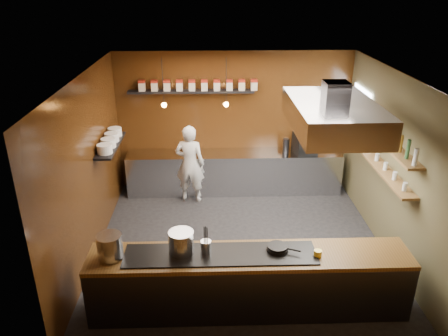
{
  "coord_description": "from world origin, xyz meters",
  "views": [
    {
      "loc": [
        -0.52,
        -6.53,
        4.37
      ],
      "look_at": [
        -0.29,
        0.4,
        1.33
      ],
      "focal_mm": 35.0,
      "sensor_mm": 36.0,
      "label": 1
    }
  ],
  "objects_px": {
    "stockpot_large": "(110,246)",
    "stockpot_small": "(181,242)",
    "espresso_machine": "(305,143)",
    "chef": "(190,164)",
    "extractor_hood": "(333,115)"
  },
  "relations": [
    {
      "from": "stockpot_large",
      "to": "espresso_machine",
      "type": "xyz_separation_m",
      "value": [
        3.36,
        3.74,
        0.02
      ]
    },
    {
      "from": "extractor_hood",
      "to": "espresso_machine",
      "type": "height_order",
      "value": "extractor_hood"
    },
    {
      "from": "stockpot_small",
      "to": "espresso_machine",
      "type": "relative_size",
      "value": 0.77
    },
    {
      "from": "stockpot_large",
      "to": "stockpot_small",
      "type": "relative_size",
      "value": 0.99
    },
    {
      "from": "stockpot_large",
      "to": "chef",
      "type": "bearing_deg",
      "value": 74.73
    },
    {
      "from": "extractor_hood",
      "to": "stockpot_large",
      "type": "height_order",
      "value": "extractor_hood"
    },
    {
      "from": "stockpot_large",
      "to": "stockpot_small",
      "type": "distance_m",
      "value": 0.94
    },
    {
      "from": "extractor_hood",
      "to": "stockpot_small",
      "type": "relative_size",
      "value": 5.82
    },
    {
      "from": "stockpot_large",
      "to": "chef",
      "type": "relative_size",
      "value": 0.2
    },
    {
      "from": "stockpot_small",
      "to": "chef",
      "type": "height_order",
      "value": "chef"
    },
    {
      "from": "stockpot_large",
      "to": "chef",
      "type": "distance_m",
      "value": 3.51
    },
    {
      "from": "stockpot_small",
      "to": "chef",
      "type": "bearing_deg",
      "value": 90.36
    },
    {
      "from": "extractor_hood",
      "to": "espresso_machine",
      "type": "xyz_separation_m",
      "value": [
        0.2,
        2.52,
        -1.38
      ]
    },
    {
      "from": "stockpot_large",
      "to": "espresso_machine",
      "type": "relative_size",
      "value": 0.76
    },
    {
      "from": "extractor_hood",
      "to": "stockpot_large",
      "type": "xyz_separation_m",
      "value": [
        -3.17,
        -1.22,
        -1.4
      ]
    }
  ]
}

